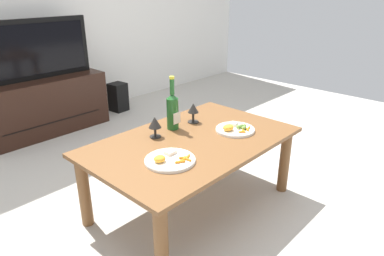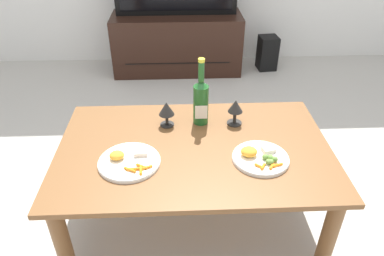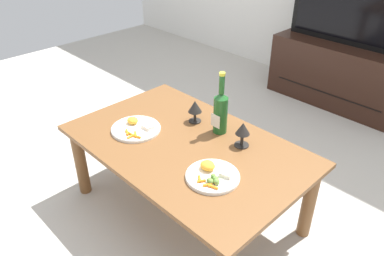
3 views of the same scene
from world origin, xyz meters
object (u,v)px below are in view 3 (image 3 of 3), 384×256
Objects in this scene: dinner_plate_left at (136,128)px; dinner_plate_right at (212,175)px; tv_stand at (341,74)px; tv_screen at (355,11)px; dining_table at (186,155)px; wine_bottle at (221,111)px; goblet_left at (195,108)px; goblet_right at (243,130)px.

dinner_plate_right reaches higher than dinner_plate_left.
tv_stand is 0.54m from tv_screen.
dining_table is 1.08× the size of tv_stand.
wine_bottle is (0.11, -1.70, -0.20)m from tv_screen.
goblet_left is at bearing -172.92° from wine_bottle.
tv_stand is at bearing 93.68° from wine_bottle.
dining_table is at bearing -138.37° from goblet_right.
tv_stand is 1.77m from goblet_right.
dining_table is 1.18× the size of tv_screen.
dining_table is 9.60× the size of goblet_left.
tv_stand is 2.04m from dinner_plate_left.
tv_stand is at bearing 91.98° from dining_table.
tv_stand is 4.32× the size of dinner_plate_left.
goblet_left is (-0.06, -1.72, 0.30)m from tv_stand.
goblet_right is at bearing -0.00° from goblet_left.
tv_stand is 8.69× the size of goblet_right.
goblet_right is (0.28, -1.72, 0.30)m from tv_stand.
dinner_plate_left is (-0.22, -2.02, -0.32)m from tv_screen.
goblet_left is 0.35m from dinner_plate_left.
wine_bottle reaches higher than goblet_left.
goblet_left is at bearing 180.00° from goblet_right.
dining_table is 3.65× the size of wine_bottle.
wine_bottle is 0.18m from goblet_left.
tv_screen is at bearing 83.66° from dinner_plate_left.
goblet_right is at bearing 41.63° from dining_table.
dinner_plate_right is (0.24, -0.32, -0.12)m from wine_bottle.
wine_bottle is at bearing 78.47° from dining_table.
goblet_right is 0.54× the size of dinner_plate_right.
dinner_plate_right is at bearing -35.76° from goblet_left.
dinner_plate_right is (0.07, -0.30, -0.08)m from goblet_right.
dining_table is at bearing -88.02° from tv_stand.
dinner_plate_right is (0.41, -0.30, -0.08)m from goblet_left.
wine_bottle is at bearing 127.25° from dinner_plate_right.
tv_stand is 1.09× the size of tv_screen.
wine_bottle is 0.18m from goblet_right.
tv_stand is 3.38× the size of wine_bottle.
wine_bottle is 0.42m from dinner_plate_right.
dinner_plate_right is at bearing -80.10° from tv_stand.
tv_stand is at bearing 87.94° from goblet_left.
tv_stand is (-0.07, 1.91, -0.13)m from dining_table.
tv_screen is at bearing 87.94° from goblet_left.
wine_bottle is 1.38× the size of dinner_plate_right.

